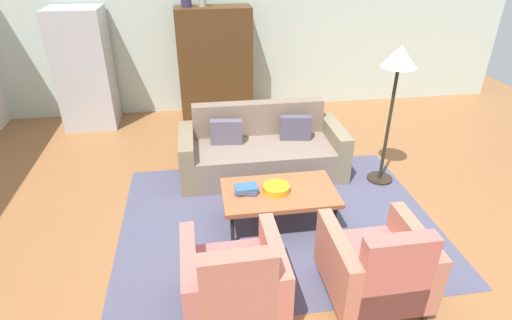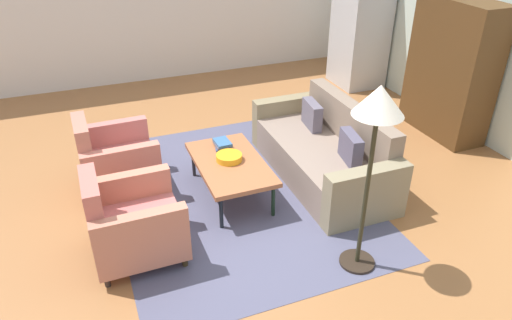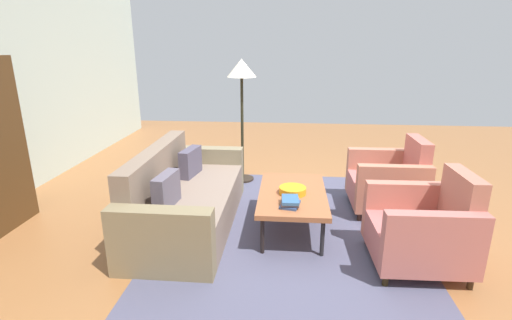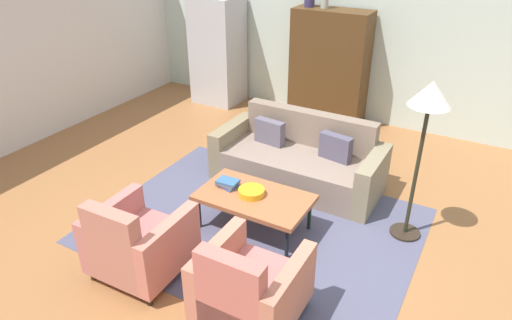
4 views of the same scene
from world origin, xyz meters
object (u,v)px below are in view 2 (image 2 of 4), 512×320
fruit_bowl (229,157)px  cabinet (452,69)px  couch (327,153)px  armchair_right (129,224)px  refrigerator (360,30)px  book_stack (222,144)px  floor_lamp (377,119)px  armchair_left (113,162)px  coffee_table (230,165)px

fruit_bowl → cabinet: bearing=97.3°
couch → armchair_right: armchair_right is taller
refrigerator → book_stack: bearing=-55.2°
fruit_bowl → floor_lamp: floor_lamp is taller
couch → armchair_left: armchair_left is taller
coffee_table → armchair_left: (-0.60, -1.17, -0.04)m
armchair_left → refrigerator: (-1.90, 4.29, 0.58)m
floor_lamp → armchair_right: bearing=-115.0°
armchair_right → refrigerator: (-3.10, 4.29, 0.58)m
book_stack → armchair_right: bearing=-51.6°
coffee_table → floor_lamp: floor_lamp is taller
fruit_bowl → book_stack: size_ratio=1.07×
couch → armchair_right: size_ratio=2.39×
couch → book_stack: couch is taller
refrigerator → floor_lamp: bearing=-31.3°
armchair_left → floor_lamp: bearing=40.8°
cabinet → floor_lamp: bearing=-52.7°
coffee_table → refrigerator: 4.04m
armchair_right → floor_lamp: 2.34m
fruit_bowl → book_stack: bearing=175.3°
couch → floor_lamp: floor_lamp is taller
armchair_left → refrigerator: size_ratio=0.48×
coffee_table → book_stack: size_ratio=4.57×
couch → armchair_left: bearing=76.0°
cabinet → floor_lamp: cabinet is taller
armchair_left → refrigerator: bearing=112.6°
coffee_table → book_stack: (-0.35, 0.03, 0.07)m
book_stack → cabinet: size_ratio=0.15×
coffee_table → armchair_left: 1.31m
coffee_table → fruit_bowl: bearing=180.0°
fruit_bowl → refrigerator: bearing=128.3°
armchair_left → cabinet: cabinet is taller
cabinet → refrigerator: 2.06m
armchair_right → floor_lamp: size_ratio=0.51×
book_stack → cabinet: 3.24m
coffee_table → fruit_bowl: (-0.03, 0.00, 0.07)m
refrigerator → armchair_left: bearing=-66.1°
book_stack → coffee_table: bearing=-4.3°
coffee_table → armchair_right: armchair_right is taller
coffee_table → floor_lamp: (1.48, 0.71, 1.06)m
fruit_bowl → cabinet: size_ratio=0.16×
armchair_right → coffee_table: bearing=116.9°
couch → armchair_left: 2.43m
fruit_bowl → couch: bearing=88.4°
fruit_bowl → cabinet: (-0.41, 3.23, 0.44)m
book_stack → floor_lamp: floor_lamp is taller
armchair_right → refrigerator: 5.33m
coffee_table → floor_lamp: 1.95m
fruit_bowl → cabinet: cabinet is taller
couch → cabinet: 2.18m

